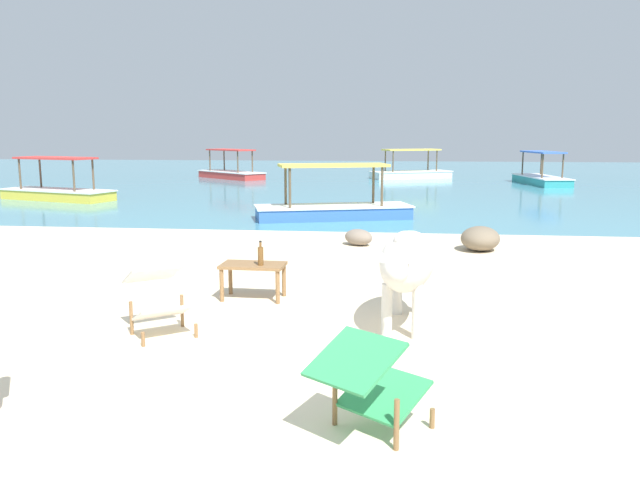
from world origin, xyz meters
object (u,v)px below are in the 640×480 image
at_px(cow, 407,262).
at_px(boat_white, 411,172).
at_px(boat_red, 231,172).
at_px(boat_teal, 541,177).
at_px(boat_yellow, 57,191).
at_px(deck_chair_near, 158,295).
at_px(bottle, 261,255).
at_px(deck_chair_far, 370,380).
at_px(boat_blue, 333,207).
at_px(low_bench_table, 253,270).

distance_m(cow, boat_white, 22.25).
xyz_separation_m(boat_red, boat_teal, (12.96, -1.73, 0.00)).
bearing_deg(boat_teal, boat_yellow, 107.43).
distance_m(deck_chair_near, boat_teal, 21.47).
relative_size(bottle, deck_chair_far, 0.32).
relative_size(deck_chair_far, boat_yellow, 0.24).
height_order(bottle, boat_white, boat_white).
bearing_deg(deck_chair_near, deck_chair_far, 11.03).
height_order(boat_blue, boat_yellow, same).
bearing_deg(boat_red, deck_chair_far, -32.57).
height_order(boat_red, boat_blue, same).
distance_m(cow, deck_chair_near, 2.54).
relative_size(bottle, boat_red, 0.08).
height_order(low_bench_table, bottle, bottle).
distance_m(low_bench_table, boat_white, 21.45).
bearing_deg(boat_blue, boat_red, 97.46).
relative_size(cow, boat_teal, 0.49).
distance_m(deck_chair_far, boat_blue, 10.92).
xyz_separation_m(bottle, deck_chair_near, (-0.78, -1.30, -0.17)).
xyz_separation_m(boat_red, boat_blue, (5.77, -12.73, 0.00)).
bearing_deg(low_bench_table, deck_chair_far, -63.44).
bearing_deg(deck_chair_near, boat_red, 155.47).
distance_m(bottle, boat_white, 21.51).
relative_size(bottle, boat_white, 0.08).
xyz_separation_m(boat_blue, boat_white, (2.17, 13.81, 0.00)).
height_order(cow, boat_red, boat_red).
bearing_deg(cow, deck_chair_far, 1.00).
bearing_deg(boat_red, boat_yellow, -66.52).
xyz_separation_m(low_bench_table, boat_blue, (0.26, 7.50, -0.11)).
relative_size(bottle, boat_teal, 0.08).
xyz_separation_m(boat_white, boat_yellow, (-10.89, -10.51, 0.00)).
bearing_deg(cow, boat_white, -173.82).
xyz_separation_m(deck_chair_near, boat_red, (-4.84, 21.61, -0.13)).
bearing_deg(bottle, boat_yellow, 128.24).
distance_m(deck_chair_near, deck_chair_far, 2.94).
distance_m(cow, boat_blue, 8.59).
bearing_deg(deck_chair_far, bottle, 59.72).
relative_size(deck_chair_far, boat_red, 0.26).
bearing_deg(boat_white, boat_yellow, 17.48).
xyz_separation_m(low_bench_table, boat_red, (-5.51, 20.23, -0.11)).
height_order(boat_red, boat_teal, same).
bearing_deg(boat_blue, deck_chair_far, -100.23).
bearing_deg(boat_blue, low_bench_table, -108.89).
distance_m(deck_chair_far, boat_yellow, 17.30).
distance_m(low_bench_table, boat_red, 20.97).
xyz_separation_m(boat_blue, boat_yellow, (-8.71, 3.29, 0.00)).
height_order(deck_chair_far, boat_white, boat_white).
height_order(cow, boat_white, boat_white).
height_order(low_bench_table, deck_chair_near, deck_chair_near).
xyz_separation_m(cow, low_bench_table, (-1.81, 0.93, -0.32)).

